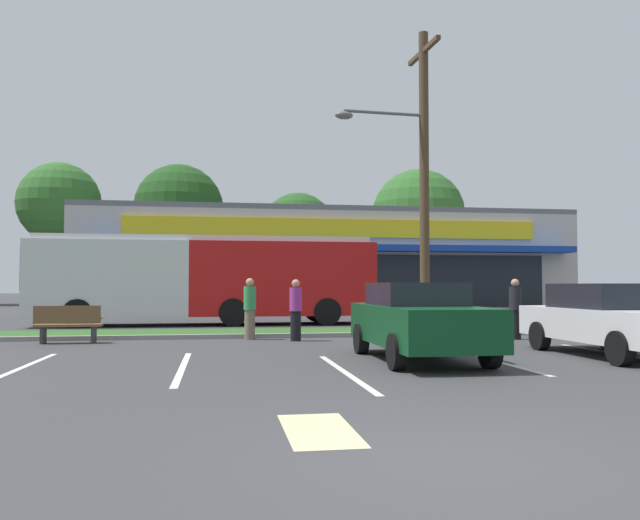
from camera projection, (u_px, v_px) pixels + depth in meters
The scene contains 22 objects.
ground_plane at pixel (458, 462), 5.29m from camera, with size 240.00×240.00×0.00m, color #38383A.
grass_median at pixel (284, 332), 19.10m from camera, with size 56.00×2.20×0.12m, color #2D5B23.
curb_lip at pixel (289, 336), 17.90m from camera, with size 56.00×0.24×0.12m, color gray.
parking_stripe_0 at pixel (20, 368), 11.26m from camera, with size 0.12×4.80×0.01m, color silver.
parking_stripe_1 at pixel (183, 367), 11.40m from camera, with size 0.12×4.80×0.01m, color silver.
parking_stripe_2 at pixel (345, 372), 10.78m from camera, with size 0.12×4.80×0.01m, color silver.
parking_stripe_3 at pixel (490, 359), 12.60m from camera, with size 0.12×4.80×0.01m, color silver.
parking_stripe_4 at pixel (623, 355), 13.42m from camera, with size 0.12×4.80×0.01m, color silver.
lot_arrow at pixel (319, 430), 6.46m from camera, with size 0.70×1.60×0.01m, color beige.
storefront_building at pixel (322, 261), 40.98m from camera, with size 29.09×11.97×5.98m.
tree_left at pixel (59, 204), 47.26m from camera, with size 6.01×6.01×10.52m.
tree_mid_left at pixel (179, 209), 49.30m from camera, with size 6.81×6.81×10.76m.
tree_mid at pixel (298, 229), 52.29m from camera, with size 5.92×5.92×9.02m.
tree_mid_right at pixel (418, 216), 49.56m from camera, with size 7.15×7.15×10.43m.
utility_pole at pixel (420, 170), 20.09m from camera, with size 3.02×2.40×9.45m.
city_bus at pixel (207, 277), 23.84m from camera, with size 12.45×2.76×3.25m.
bus_stop_bench at pixel (68, 323), 16.10m from camera, with size 1.60×0.45×0.95m.
car_1 at pixel (418, 320), 12.54m from camera, with size 1.91×4.44×1.51m.
car_2 at pixel (611, 319), 13.23m from camera, with size 1.91×4.72×1.50m.
pedestrian_near_bench at pixel (250, 309), 17.33m from camera, with size 0.33×0.33×1.65m.
pedestrian_by_pole at pixel (296, 310), 16.88m from camera, with size 0.33×0.33×1.62m.
pedestrian_mid at pixel (515, 309), 17.37m from camera, with size 0.33×0.33×1.64m.
Camera 1 is at (-1.97, -5.10, 1.46)m, focal length 36.08 mm.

